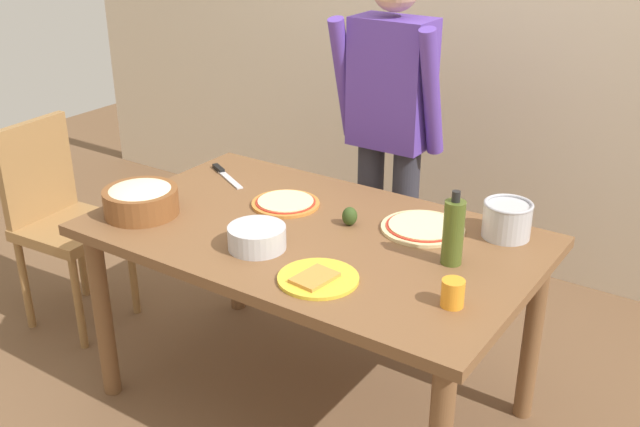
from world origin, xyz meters
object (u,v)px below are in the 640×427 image
(dining_table, at_px, (312,253))
(olive_oil_bottle, at_px, (453,232))
(chair_wooden_left, at_px, (59,212))
(pizza_raw_on_board, at_px, (423,227))
(mixing_bowl_steel, at_px, (257,237))
(pizza_cooked_on_tray, at_px, (286,203))
(person_cook, at_px, (390,125))
(plate_with_slice, at_px, (318,278))
(popcorn_bowl, at_px, (141,199))
(steel_pot, at_px, (507,219))
(chef_knife, at_px, (224,174))
(cup_orange, at_px, (453,293))
(avocado, at_px, (350,216))

(dining_table, xyz_separation_m, olive_oil_bottle, (0.52, 0.05, 0.20))
(chair_wooden_left, relative_size, pizza_raw_on_board, 3.13)
(mixing_bowl_steel, bearing_deg, chair_wooden_left, 174.70)
(dining_table, distance_m, olive_oil_bottle, 0.56)
(pizza_cooked_on_tray, bearing_deg, olive_oil_bottle, -6.18)
(pizza_raw_on_board, bearing_deg, pizza_cooked_on_tray, -169.77)
(person_cook, relative_size, chair_wooden_left, 1.71)
(plate_with_slice, bearing_deg, popcorn_bowl, 176.23)
(chair_wooden_left, bearing_deg, pizza_raw_on_board, 11.46)
(steel_pot, distance_m, chef_knife, 1.23)
(chair_wooden_left, distance_m, pizza_raw_on_board, 1.70)
(olive_oil_bottle, bearing_deg, person_cook, 131.84)
(popcorn_bowl, bearing_deg, person_cook, 62.84)
(cup_orange, bearing_deg, popcorn_bowl, -178.06)
(avocado, bearing_deg, plate_with_slice, -71.56)
(plate_with_slice, height_order, olive_oil_bottle, olive_oil_bottle)
(pizza_cooked_on_tray, distance_m, mixing_bowl_steel, 0.38)
(olive_oil_bottle, xyz_separation_m, cup_orange, (0.12, -0.25, -0.07))
(dining_table, relative_size, avocado, 22.86)
(steel_pot, bearing_deg, mixing_bowl_steel, -139.99)
(person_cook, distance_m, steel_pot, 0.82)
(pizza_raw_on_board, bearing_deg, mixing_bowl_steel, -132.01)
(person_cook, xyz_separation_m, avocado, (0.19, -0.64, -0.14))
(person_cook, bearing_deg, popcorn_bowl, -117.16)
(popcorn_bowl, bearing_deg, steel_pot, 25.66)
(person_cook, relative_size, cup_orange, 19.06)
(cup_orange, bearing_deg, pizza_cooked_on_tray, 159.07)
(steel_pot, bearing_deg, chef_knife, -175.25)
(chair_wooden_left, distance_m, steel_pot, 1.99)
(cup_orange, relative_size, chef_knife, 0.32)
(pizza_cooked_on_tray, relative_size, chef_knife, 0.99)
(chair_wooden_left, xyz_separation_m, cup_orange, (1.96, -0.09, 0.26))
(pizza_raw_on_board, bearing_deg, person_cook, 129.69)
(steel_pot, bearing_deg, popcorn_bowl, -154.34)
(chair_wooden_left, height_order, chef_knife, chair_wooden_left)
(person_cook, xyz_separation_m, cup_orange, (0.75, -0.95, -0.14))
(chair_wooden_left, distance_m, olive_oil_bottle, 1.88)
(dining_table, height_order, avocado, avocado)
(person_cook, distance_m, mixing_bowl_steel, 0.98)
(pizza_cooked_on_tray, distance_m, cup_orange, 0.91)
(person_cook, bearing_deg, chef_knife, -135.36)
(pizza_cooked_on_tray, distance_m, steel_pot, 0.84)
(popcorn_bowl, bearing_deg, plate_with_slice, -3.77)
(steel_pot, bearing_deg, pizza_cooked_on_tray, -165.26)
(person_cook, height_order, chair_wooden_left, person_cook)
(pizza_cooked_on_tray, xyz_separation_m, plate_with_slice, (0.44, -0.42, -0.00))
(chair_wooden_left, xyz_separation_m, mixing_bowl_steel, (1.24, -0.12, 0.26))
(chair_wooden_left, bearing_deg, person_cook, 35.33)
(pizza_raw_on_board, height_order, steel_pot, steel_pot)
(dining_table, relative_size, person_cook, 0.99)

